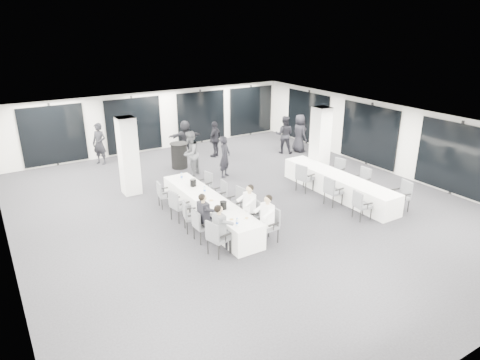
# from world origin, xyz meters

# --- Properties ---
(room) EXTENTS (14.04, 16.04, 2.84)m
(room) POSITION_xyz_m (0.89, 1.11, 1.39)
(room) COLOR black
(room) RESTS_ON ground
(column_left) EXTENTS (0.60, 0.60, 2.80)m
(column_left) POSITION_xyz_m (-2.80, 3.20, 1.40)
(column_left) COLOR silver
(column_left) RESTS_ON floor
(column_right) EXTENTS (0.60, 0.60, 2.80)m
(column_right) POSITION_xyz_m (4.20, 1.00, 1.40)
(column_right) COLOR silver
(column_right) RESTS_ON floor
(banquet_table_main) EXTENTS (0.90, 5.00, 0.75)m
(banquet_table_main) POSITION_xyz_m (-1.47, -0.28, 0.38)
(banquet_table_main) COLOR silver
(banquet_table_main) RESTS_ON floor
(banquet_table_side) EXTENTS (0.90, 5.00, 0.75)m
(banquet_table_side) POSITION_xyz_m (3.44, -0.88, 0.38)
(banquet_table_side) COLOR silver
(banquet_table_side) RESTS_ON floor
(cocktail_table) EXTENTS (0.77, 0.77, 1.07)m
(cocktail_table) POSITION_xyz_m (-0.13, 4.88, 0.54)
(cocktail_table) COLOR black
(cocktail_table) RESTS_ON floor
(chair_main_left_near) EXTENTS (0.61, 0.64, 1.01)m
(chair_main_left_near) POSITION_xyz_m (-2.31, -2.30, 0.57)
(chair_main_left_near) COLOR #4A4C51
(chair_main_left_near) RESTS_ON floor
(chair_main_left_second) EXTENTS (0.49, 0.55, 0.96)m
(chair_main_left_second) POSITION_xyz_m (-2.30, -1.38, 0.55)
(chair_main_left_second) COLOR #4A4C51
(chair_main_left_second) RESTS_ON floor
(chair_main_left_mid) EXTENTS (0.57, 0.60, 0.93)m
(chair_main_left_mid) POSITION_xyz_m (-2.30, -0.64, 0.53)
(chair_main_left_mid) COLOR #4A4C51
(chair_main_left_mid) RESTS_ON floor
(chair_main_left_fourth) EXTENTS (0.59, 0.62, 1.00)m
(chair_main_left_fourth) POSITION_xyz_m (-2.31, 0.18, 0.57)
(chair_main_left_fourth) COLOR #4A4C51
(chair_main_left_fourth) RESTS_ON floor
(chair_main_left_far) EXTENTS (0.50, 0.54, 0.90)m
(chair_main_left_far) POSITION_xyz_m (-2.30, 1.38, 0.51)
(chair_main_left_far) COLOR #4A4C51
(chair_main_left_far) RESTS_ON floor
(chair_main_right_near) EXTENTS (0.52, 0.58, 1.00)m
(chair_main_right_near) POSITION_xyz_m (-0.63, -2.41, 0.57)
(chair_main_right_near) COLOR #4A4C51
(chair_main_right_near) RESTS_ON floor
(chair_main_right_second) EXTENTS (0.50, 0.55, 0.92)m
(chair_main_right_second) POSITION_xyz_m (-0.64, -1.51, 0.53)
(chair_main_right_second) COLOR #4A4C51
(chair_main_right_second) RESTS_ON floor
(chair_main_right_mid) EXTENTS (0.57, 0.62, 1.01)m
(chair_main_right_mid) POSITION_xyz_m (-0.63, -0.66, 0.58)
(chair_main_right_mid) COLOR #4A4C51
(chair_main_right_mid) RESTS_ON floor
(chair_main_right_fourth) EXTENTS (0.48, 0.53, 0.90)m
(chair_main_right_fourth) POSITION_xyz_m (-0.64, 0.41, 0.51)
(chair_main_right_fourth) COLOR #4A4C51
(chair_main_right_fourth) RESTS_ON floor
(chair_main_right_far) EXTENTS (0.52, 0.55, 0.89)m
(chair_main_right_far) POSITION_xyz_m (-0.64, 1.47, 0.51)
(chair_main_right_far) COLOR #4A4C51
(chair_main_right_far) RESTS_ON floor
(chair_side_left_near) EXTENTS (0.54, 0.58, 0.94)m
(chair_side_left_near) POSITION_xyz_m (2.61, -2.75, 0.54)
(chair_side_left_near) COLOR #4A4C51
(chair_side_left_near) RESTS_ON floor
(chair_side_left_mid) EXTENTS (0.51, 0.57, 1.00)m
(chair_side_left_mid) POSITION_xyz_m (2.60, -1.47, 0.57)
(chair_side_left_mid) COLOR #4A4C51
(chair_side_left_mid) RESTS_ON floor
(chair_side_left_far) EXTENTS (0.62, 0.65, 1.04)m
(chair_side_left_far) POSITION_xyz_m (2.60, 0.01, 0.59)
(chair_side_left_far) COLOR #4A4C51
(chair_side_left_far) RESTS_ON floor
(chair_side_right_near) EXTENTS (0.60, 0.63, 1.01)m
(chair_side_right_near) POSITION_xyz_m (4.27, -2.98, 0.58)
(chair_side_right_near) COLOR #4A4C51
(chair_side_right_near) RESTS_ON floor
(chair_side_right_mid) EXTENTS (0.52, 0.57, 0.97)m
(chair_side_right_mid) POSITION_xyz_m (4.27, -1.28, 0.55)
(chair_side_right_mid) COLOR #4A4C51
(chair_side_right_mid) RESTS_ON floor
(chair_side_right_far) EXTENTS (0.57, 0.61, 0.97)m
(chair_side_right_far) POSITION_xyz_m (4.27, -0.00, 0.55)
(chair_side_right_far) COLOR #4A4C51
(chair_side_right_far) RESTS_ON floor
(seated_guest_a) EXTENTS (0.50, 0.38, 1.44)m
(seated_guest_a) POSITION_xyz_m (-2.14, -2.28, 0.81)
(seated_guest_a) COLOR #56595E
(seated_guest_a) RESTS_ON floor
(seated_guest_b) EXTENTS (0.50, 0.38, 1.44)m
(seated_guest_b) POSITION_xyz_m (-2.14, -1.38, 0.81)
(seated_guest_b) COLOR black
(seated_guest_b) RESTS_ON floor
(seated_guest_c) EXTENTS (0.50, 0.38, 1.44)m
(seated_guest_c) POSITION_xyz_m (-0.80, -2.41, 0.81)
(seated_guest_c) COLOR white
(seated_guest_c) RESTS_ON floor
(seated_guest_d) EXTENTS (0.50, 0.38, 1.44)m
(seated_guest_d) POSITION_xyz_m (-0.80, -1.50, 0.81)
(seated_guest_d) COLOR white
(seated_guest_d) RESTS_ON floor
(standing_guest_a) EXTENTS (0.88, 0.86, 1.89)m
(standing_guest_a) POSITION_xyz_m (0.96, 2.90, 0.94)
(standing_guest_a) COLOR black
(standing_guest_a) RESTS_ON floor
(standing_guest_b) EXTENTS (1.17, 1.10, 2.08)m
(standing_guest_b) POSITION_xyz_m (-0.15, 3.75, 1.04)
(standing_guest_b) COLOR #56595E
(standing_guest_b) RESTS_ON floor
(standing_guest_d) EXTENTS (1.26, 1.13, 1.88)m
(standing_guest_d) POSITION_xyz_m (1.93, 5.47, 0.94)
(standing_guest_d) COLOR black
(standing_guest_d) RESTS_ON floor
(standing_guest_e) EXTENTS (0.66, 1.02, 2.03)m
(standing_guest_e) POSITION_xyz_m (5.70, 4.06, 1.01)
(standing_guest_e) COLOR black
(standing_guest_e) RESTS_ON floor
(standing_guest_f) EXTENTS (1.77, 0.93, 1.84)m
(standing_guest_f) POSITION_xyz_m (0.91, 6.49, 0.92)
(standing_guest_f) COLOR black
(standing_guest_f) RESTS_ON floor
(standing_guest_g) EXTENTS (0.94, 0.96, 2.05)m
(standing_guest_g) POSITION_xyz_m (-2.82, 7.20, 1.02)
(standing_guest_g) COLOR black
(standing_guest_g) RESTS_ON floor
(standing_guest_h) EXTENTS (1.11, 1.09, 2.01)m
(standing_guest_h) POSITION_xyz_m (4.96, 4.27, 1.00)
(standing_guest_h) COLOR black
(standing_guest_h) RESTS_ON floor
(ice_bucket_near) EXTENTS (0.20, 0.20, 0.23)m
(ice_bucket_near) POSITION_xyz_m (-1.48, -1.24, 0.87)
(ice_bucket_near) COLOR black
(ice_bucket_near) RESTS_ON banquet_table_main
(ice_bucket_far) EXTENTS (0.21, 0.21, 0.24)m
(ice_bucket_far) POSITION_xyz_m (-1.42, 0.88, 0.87)
(ice_bucket_far) COLOR black
(ice_bucket_far) RESTS_ON banquet_table_main
(water_bottle_a) EXTENTS (0.07, 0.07, 0.22)m
(water_bottle_a) POSITION_xyz_m (-1.70, -2.38, 0.86)
(water_bottle_a) COLOR silver
(water_bottle_a) RESTS_ON banquet_table_main
(water_bottle_b) EXTENTS (0.07, 0.07, 0.21)m
(water_bottle_b) POSITION_xyz_m (-1.37, 0.16, 0.86)
(water_bottle_b) COLOR silver
(water_bottle_b) RESTS_ON banquet_table_main
(water_bottle_c) EXTENTS (0.07, 0.07, 0.23)m
(water_bottle_c) POSITION_xyz_m (-1.47, 1.68, 0.86)
(water_bottle_c) COLOR silver
(water_bottle_c) RESTS_ON banquet_table_main
(plate_a) EXTENTS (0.18, 0.18, 0.03)m
(plate_a) POSITION_xyz_m (-1.65, -1.99, 0.76)
(plate_a) COLOR white
(plate_a) RESTS_ON banquet_table_main
(plate_b) EXTENTS (0.19, 0.19, 0.03)m
(plate_b) POSITION_xyz_m (-1.25, -2.15, 0.76)
(plate_b) COLOR white
(plate_b) RESTS_ON banquet_table_main
(plate_c) EXTENTS (0.21, 0.21, 0.03)m
(plate_c) POSITION_xyz_m (-1.50, -0.53, 0.76)
(plate_c) COLOR white
(plate_c) RESTS_ON banquet_table_main
(wine_glass) EXTENTS (0.07, 0.07, 0.19)m
(wine_glass) POSITION_xyz_m (-1.25, -2.22, 0.89)
(wine_glass) COLOR silver
(wine_glass) RESTS_ON banquet_table_main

